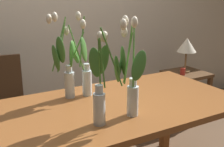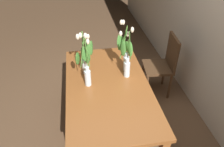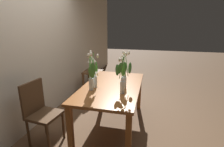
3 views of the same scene
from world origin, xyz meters
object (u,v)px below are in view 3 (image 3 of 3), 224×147
at_px(tulip_vase_3, 92,76).
at_px(pillar_candle, 94,71).
at_px(side_table, 93,76).
at_px(table_lamp, 92,59).
at_px(tulip_vase_1, 122,78).
at_px(tulip_vase_2, 94,77).
at_px(tulip_vase_0, 125,75).
at_px(dining_chair, 40,109).
at_px(dining_table, 112,91).

bearing_deg(tulip_vase_3, pillar_candle, 19.10).
distance_m(side_table, table_lamp, 0.42).
relative_size(tulip_vase_1, tulip_vase_2, 0.99).
bearing_deg(tulip_vase_0, dining_chair, 116.79).
bearing_deg(tulip_vase_0, tulip_vase_1, 175.82).
distance_m(tulip_vase_3, dining_chair, 0.88).
bearing_deg(tulip_vase_1, tulip_vase_2, 79.57).
relative_size(side_table, table_lamp, 1.38).
relative_size(tulip_vase_2, tulip_vase_3, 0.99).
relative_size(dining_table, table_lamp, 4.02).
distance_m(side_table, pillar_candle, 0.20).
bearing_deg(table_lamp, tulip_vase_0, -143.81).
distance_m(tulip_vase_0, tulip_vase_3, 0.49).
height_order(tulip_vase_3, table_lamp, tulip_vase_3).
height_order(tulip_vase_0, side_table, tulip_vase_0).
bearing_deg(side_table, table_lamp, 106.75).
xyz_separation_m(tulip_vase_1, pillar_candle, (1.52, 0.97, -0.36)).
xyz_separation_m(dining_chair, pillar_candle, (1.92, -0.13, 0.06)).
bearing_deg(tulip_vase_2, dining_table, -57.22).
bearing_deg(tulip_vase_0, tulip_vase_2, 101.39).
bearing_deg(tulip_vase_3, tulip_vase_2, 6.55).
height_order(tulip_vase_0, pillar_candle, tulip_vase_0).
bearing_deg(table_lamp, tulip_vase_1, -147.18).
relative_size(tulip_vase_0, pillar_candle, 7.83).
bearing_deg(dining_table, tulip_vase_2, 122.78).
xyz_separation_m(dining_chair, table_lamp, (2.03, -0.05, 0.33)).
distance_m(dining_chair, pillar_candle, 1.92).
height_order(tulip_vase_1, tulip_vase_3, tulip_vase_3).
relative_size(dining_table, pillar_candle, 21.33).
xyz_separation_m(table_lamp, pillar_candle, (-0.11, -0.08, -0.27)).
bearing_deg(table_lamp, tulip_vase_3, -159.63).
height_order(tulip_vase_0, tulip_vase_1, tulip_vase_0).
height_order(dining_table, tulip_vase_0, tulip_vase_0).
bearing_deg(dining_table, tulip_vase_1, -139.71).
bearing_deg(tulip_vase_3, side_table, 19.70).
xyz_separation_m(dining_table, side_table, (1.40, 0.83, -0.22)).
distance_m(tulip_vase_1, dining_chair, 1.25).
relative_size(tulip_vase_3, dining_chair, 0.63).
bearing_deg(side_table, tulip_vase_2, -159.43).
relative_size(tulip_vase_0, tulip_vase_1, 1.02).
relative_size(tulip_vase_1, tulip_vase_3, 0.98).
relative_size(tulip_vase_3, pillar_candle, 7.87).
bearing_deg(tulip_vase_2, table_lamp, 21.28).
distance_m(dining_table, tulip_vase_0, 0.38).
height_order(tulip_vase_0, dining_chair, tulip_vase_0).
xyz_separation_m(dining_table, table_lamp, (1.39, 0.85, 0.21)).
bearing_deg(tulip_vase_1, tulip_vase_3, 93.64).
relative_size(dining_table, side_table, 2.91).
xyz_separation_m(dining_table, tulip_vase_0, (-0.06, -0.22, 0.31)).
bearing_deg(dining_chair, table_lamp, -1.54).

